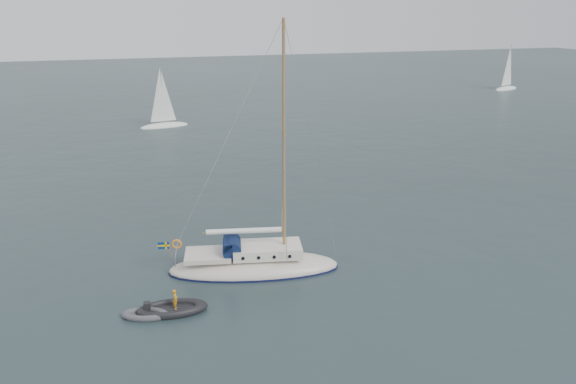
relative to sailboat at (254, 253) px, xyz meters
name	(u,v)px	position (x,y,z in m)	size (l,w,h in m)	color
ground	(320,272)	(3.68, -1.40, -1.15)	(300.00, 300.00, 0.00)	black
sailboat	(254,253)	(0.00, 0.00, 0.00)	(10.66, 3.19, 15.19)	beige
dinghy	(145,314)	(-6.61, -3.53, -0.99)	(2.44, 1.10, 0.35)	#4C4D52
rib	(172,308)	(-5.24, -3.43, -0.94)	(3.67, 1.67, 1.29)	black
distant_yacht_c	(162,99)	(-1.27, 44.21, 2.45)	(6.36, 3.39, 8.43)	silver
distant_yacht_b	(508,69)	(63.76, 60.16, 2.64)	(6.70, 3.57, 8.87)	silver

